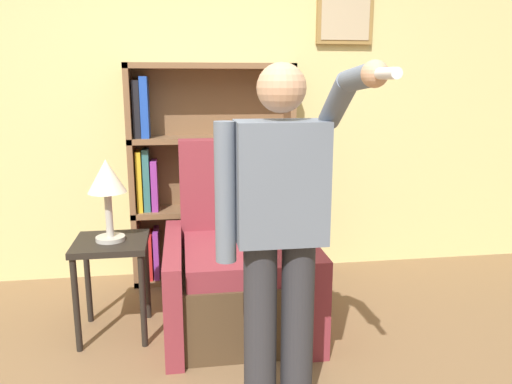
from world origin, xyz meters
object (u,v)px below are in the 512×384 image
at_px(bookcase, 200,176).
at_px(person_standing, 280,225).
at_px(side_table, 112,258).
at_px(table_lamp, 107,182).
at_px(armchair, 238,270).

relative_size(bookcase, person_standing, 1.03).
xyz_separation_m(bookcase, person_standing, (0.28, -1.66, 0.09)).
bearing_deg(side_table, person_standing, -44.92).
bearing_deg(bookcase, table_lamp, -124.23).
bearing_deg(person_standing, armchair, 95.80).
bearing_deg(bookcase, side_table, -124.23).
xyz_separation_m(person_standing, table_lamp, (-0.84, 0.84, 0.05)).
bearing_deg(bookcase, person_standing, -80.36).
bearing_deg(side_table, bookcase, 55.77).
bearing_deg(table_lamp, person_standing, -44.92).
relative_size(person_standing, side_table, 2.67).
bearing_deg(bookcase, armchair, -76.06).
relative_size(bookcase, side_table, 2.75).
relative_size(armchair, person_standing, 0.72).
distance_m(side_table, table_lamp, 0.46).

